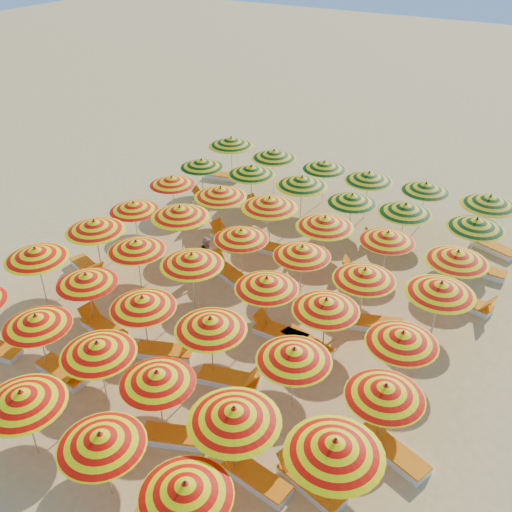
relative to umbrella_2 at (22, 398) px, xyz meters
name	(u,v)px	position (x,y,z in m)	size (l,w,h in m)	color
ground	(248,303)	(1.19, 7.96, -1.88)	(120.00, 120.00, 0.00)	#E2BD64
umbrella_2	(22,398)	(0.00, 0.00, 0.00)	(2.36, 2.36, 2.14)	silver
umbrella_3	(101,440)	(2.36, 0.08, -0.07)	(2.18, 2.18, 2.06)	silver
umbrella_4	(186,489)	(4.62, 0.05, -0.09)	(2.40, 2.40, 2.04)	silver
umbrella_7	(36,321)	(-2.10, 2.21, -0.10)	(2.52, 2.52, 2.02)	silver
umbrella_8	(98,348)	(0.23, 2.18, -0.03)	(2.46, 2.46, 2.10)	silver
umbrella_9	(157,377)	(2.14, 2.21, -0.12)	(2.34, 2.34, 2.00)	silver
umbrella_10	(234,415)	(4.51, 1.99, 0.11)	(2.76, 2.76, 2.26)	silver
umbrella_11	(335,447)	(6.76, 2.31, 0.12)	(2.23, 2.23, 2.27)	silver
umbrella_12	(36,253)	(-4.72, 4.49, 0.05)	(2.45, 2.45, 2.19)	silver
umbrella_13	(86,279)	(-2.46, 4.43, -0.13)	(2.49, 2.49, 1.99)	silver
umbrella_14	(143,302)	(-0.13, 4.34, -0.07)	(2.57, 2.57, 2.06)	silver
umbrella_15	(211,324)	(2.15, 4.46, -0.01)	(2.53, 2.53, 2.13)	silver
umbrella_16	(294,354)	(4.65, 4.56, -0.04)	(2.08, 2.08, 2.09)	silver
umbrella_17	(385,391)	(7.06, 4.57, -0.07)	(2.40, 2.40, 2.05)	silver
umbrella_18	(94,226)	(-4.39, 6.79, 0.07)	(2.68, 2.68, 2.22)	silver
umbrella_19	(136,246)	(-2.38, 6.65, -0.06)	(2.00, 2.00, 2.07)	silver
umbrella_20	(192,259)	(-0.19, 6.80, 0.04)	(2.52, 2.52, 2.18)	silver
umbrella_21	(267,283)	(2.46, 6.98, -0.05)	(2.50, 2.50, 2.08)	silver
umbrella_22	(326,305)	(4.45, 6.90, -0.04)	(2.21, 2.21, 2.09)	silver
umbrella_23	(402,338)	(6.78, 6.62, -0.05)	(2.38, 2.38, 2.07)	silver
umbrella_24	(134,206)	(-4.51, 8.94, -0.13)	(2.49, 2.49, 1.99)	silver
umbrella_25	(180,212)	(-2.39, 9.07, 0.15)	(2.65, 2.65, 2.31)	silver
umbrella_26	(241,234)	(0.20, 9.14, -0.08)	(2.42, 2.42, 2.05)	silver
umbrella_27	(302,251)	(2.51, 9.21, -0.07)	(2.55, 2.55, 2.06)	silver
umbrella_28	(365,274)	(4.81, 8.91, -0.03)	(2.39, 2.39, 2.10)	silver
umbrella_29	(441,288)	(7.05, 9.23, 0.06)	(2.73, 2.73, 2.21)	silver
umbrella_30	(172,181)	(-4.74, 11.57, -0.13)	(2.45, 2.45, 1.99)	silver
umbrella_31	(220,192)	(-2.15, 11.34, 0.06)	(2.24, 2.24, 2.21)	silver
umbrella_32	(270,203)	(0.05, 11.36, 0.16)	(2.65, 2.65, 2.32)	silver
umbrella_33	(325,222)	(2.39, 11.21, 0.06)	(2.48, 2.48, 2.21)	silver
umbrella_34	(388,237)	(4.59, 11.60, -0.08)	(2.02, 2.02, 2.04)	silver
umbrella_35	(458,256)	(7.00, 11.34, 0.02)	(2.35, 2.35, 2.16)	silver
umbrella_36	(202,163)	(-4.72, 13.65, -0.09)	(2.09, 2.09, 2.03)	silver
umbrella_37	(251,170)	(-2.26, 13.83, 0.05)	(2.65, 2.65, 2.19)	silver
umbrella_38	(302,181)	(0.15, 13.82, 0.11)	(2.66, 2.66, 2.26)	silver
umbrella_39	(352,199)	(2.37, 13.76, -0.09)	(2.54, 2.54, 2.03)	silver
umbrella_40	(405,208)	(4.47, 13.82, 0.00)	(2.59, 2.59, 2.14)	silver
umbrella_41	(476,224)	(7.01, 13.93, 0.02)	(2.66, 2.66, 2.15)	silver
umbrella_42	(231,142)	(-4.73, 16.07, 0.14)	(2.34, 2.34, 2.29)	silver
umbrella_43	(274,154)	(-2.35, 15.98, 0.03)	(2.39, 2.39, 2.17)	silver
umbrella_44	(324,165)	(0.02, 16.25, -0.10)	(2.25, 2.25, 2.02)	silver
umbrella_45	(369,177)	(2.24, 15.85, 0.01)	(2.16, 2.16, 2.15)	silver
umbrella_46	(426,187)	(4.53, 16.22, -0.07)	(1.95, 1.95, 2.06)	silver
umbrella_47	(490,201)	(7.06, 15.84, 0.12)	(2.69, 2.69, 2.28)	silver
lounger_3	(63,372)	(-1.50, 2.23, -1.73)	(1.78, 0.74, 0.69)	white
lounger_4	(178,436)	(2.74, 2.07, -1.73)	(1.82, 1.19, 0.69)	white
lounger_5	(255,477)	(5.01, 2.05, -1.73)	(1.80, 0.81, 0.69)	white
lounger_6	(310,482)	(6.17, 2.57, -1.73)	(1.82, 1.02, 0.69)	white
lounger_7	(103,327)	(-1.96, 4.31, -1.73)	(1.80, 0.83, 0.69)	white
lounger_8	(166,351)	(0.47, 4.45, -1.73)	(1.82, 1.18, 0.69)	white
lounger_9	(230,379)	(2.75, 4.46, -1.73)	(1.82, 1.00, 0.69)	white
lounger_10	(394,453)	(7.56, 4.37, -1.73)	(1.83, 1.12, 0.69)	white
lounger_11	(88,268)	(-4.90, 6.60, -1.73)	(1.83, 1.10, 0.69)	white
lounger_12	(280,333)	(2.96, 6.94, -1.73)	(1.74, 0.59, 0.69)	white
lounger_13	(308,344)	(3.95, 6.92, -1.73)	(1.83, 1.04, 0.69)	white
lounger_14	(226,271)	(-0.40, 9.02, -1.73)	(1.82, 1.17, 0.69)	white
lounger_15	(374,323)	(5.32, 8.92, -1.73)	(1.83, 1.15, 0.69)	white
lounger_16	(187,218)	(-4.15, 11.63, -1.73)	(1.82, 1.03, 0.69)	white
lounger_17	(230,237)	(-1.65, 11.15, -1.73)	(1.80, 0.86, 0.69)	white
lounger_18	(282,251)	(0.65, 11.32, -1.73)	(1.79, 0.77, 0.69)	white
lounger_19	(365,274)	(3.99, 11.44, -1.73)	(1.82, 0.96, 0.69)	white
lounger_20	(467,303)	(7.60, 11.56, -1.73)	(1.81, 0.90, 0.69)	white
lounger_21	(212,200)	(-4.22, 13.58, -1.73)	(1.83, 1.07, 0.69)	white
lounger_22	(260,212)	(-1.75, 13.68, -1.73)	(1.83, 1.15, 0.69)	white
lounger_23	(385,244)	(3.87, 13.84, -1.73)	(1.83, 1.09, 0.69)	white
lounger_24	(480,270)	(7.52, 13.86, -1.73)	(1.73, 0.58, 0.69)	white
lounger_25	(224,176)	(-5.23, 16.09, -1.73)	(1.82, 0.98, 0.69)	white
lounger_26	(493,247)	(7.56, 15.78, -1.73)	(1.83, 1.14, 0.69)	white
beachgoer_b	(208,255)	(-1.06, 8.84, -1.15)	(0.71, 0.55, 1.45)	tan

